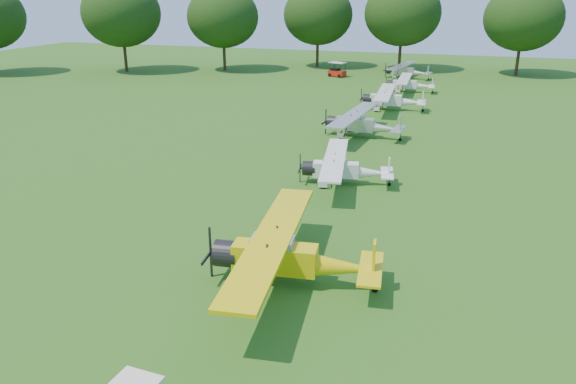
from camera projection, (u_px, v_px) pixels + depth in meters
name	position (u px, v px, depth m)	size (l,w,h in m)	color
ground	(313.00, 199.00, 32.80)	(160.00, 160.00, 0.00)	#235A16
tree_belt	(382.00, 61.00, 29.17)	(137.36, 130.27, 14.52)	#332413
aircraft_2	(288.00, 255.00, 22.99)	(7.34, 11.67, 2.29)	#DEC709
aircraft_3	(343.00, 167.00, 34.99)	(5.96, 9.44, 1.85)	white
aircraft_4	(361.00, 123.00, 45.98)	(6.71, 10.69, 2.10)	silver
aircraft_5	(391.00, 98.00, 56.18)	(6.52, 10.39, 2.05)	white
aircraft_6	(409.00, 83.00, 65.90)	(5.73, 9.10, 1.80)	white
aircraft_7	(406.00, 70.00, 75.74)	(6.34, 10.03, 1.97)	silver
golf_cart	(337.00, 72.00, 77.61)	(2.62, 2.11, 1.96)	red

